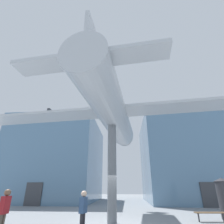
{
  "coord_description": "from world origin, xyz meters",
  "views": [
    {
      "loc": [
        0.91,
        -11.18,
        1.89
      ],
      "look_at": [
        0.0,
        0.0,
        6.69
      ],
      "focal_mm": 28.0,
      "sensor_mm": 36.0,
      "label": 1
    }
  ],
  "objects_px": {
    "visitor_person": "(83,209)",
    "visitor_second": "(4,209)",
    "support_pylon_central": "(112,170)",
    "suspended_airplane": "(113,113)",
    "plaza_bench": "(210,213)"
  },
  "relations": [
    {
      "from": "visitor_person",
      "to": "visitor_second",
      "type": "bearing_deg",
      "value": 117.64
    },
    {
      "from": "support_pylon_central",
      "to": "suspended_airplane",
      "type": "bearing_deg",
      "value": 83.86
    },
    {
      "from": "visitor_person",
      "to": "support_pylon_central",
      "type": "bearing_deg",
      "value": -7.96
    },
    {
      "from": "plaza_bench",
      "to": "suspended_airplane",
      "type": "bearing_deg",
      "value": -172.37
    },
    {
      "from": "visitor_person",
      "to": "plaza_bench",
      "type": "bearing_deg",
      "value": -47.93
    },
    {
      "from": "suspended_airplane",
      "to": "visitor_person",
      "type": "xyz_separation_m",
      "value": [
        -1.08,
        -2.88,
        -5.71
      ]
    },
    {
      "from": "visitor_second",
      "to": "support_pylon_central",
      "type": "bearing_deg",
      "value": -49.12
    },
    {
      "from": "suspended_airplane",
      "to": "visitor_second",
      "type": "xyz_separation_m",
      "value": [
        -4.2,
        -3.65,
        -5.66
      ]
    },
    {
      "from": "suspended_airplane",
      "to": "visitor_second",
      "type": "height_order",
      "value": "suspended_airplane"
    },
    {
      "from": "visitor_person",
      "to": "plaza_bench",
      "type": "height_order",
      "value": "visitor_person"
    },
    {
      "from": "visitor_second",
      "to": "suspended_airplane",
      "type": "bearing_deg",
      "value": -47.41
    },
    {
      "from": "plaza_bench",
      "to": "support_pylon_central",
      "type": "bearing_deg",
      "value": -170.09
    },
    {
      "from": "support_pylon_central",
      "to": "visitor_person",
      "type": "xyz_separation_m",
      "value": [
        -1.05,
        -2.64,
        -1.84
      ]
    },
    {
      "from": "visitor_person",
      "to": "visitor_second",
      "type": "distance_m",
      "value": 3.22
    },
    {
      "from": "visitor_person",
      "to": "plaza_bench",
      "type": "relative_size",
      "value": 0.96
    }
  ]
}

